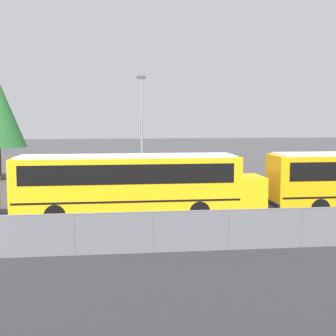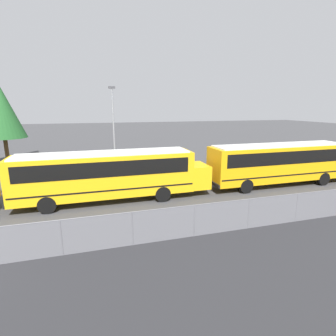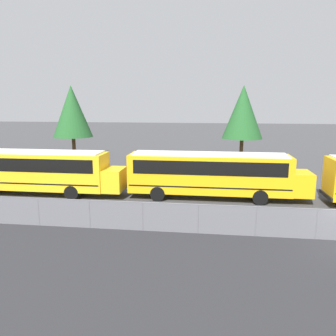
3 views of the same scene
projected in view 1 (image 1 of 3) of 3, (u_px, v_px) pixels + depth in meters
school_bus_3 at (133, 181)px, 24.52m from camera, size 13.23×2.53×3.40m
light_pole at (142, 130)px, 31.99m from camera, size 0.60×0.24×8.15m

